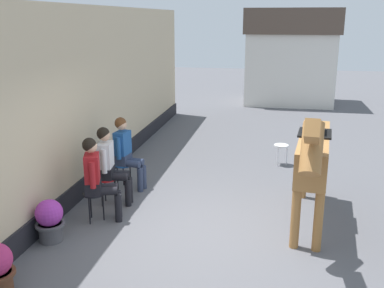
{
  "coord_description": "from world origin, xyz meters",
  "views": [
    {
      "loc": [
        1.03,
        -6.16,
        3.17
      ],
      "look_at": [
        -0.4,
        1.2,
        1.05
      ],
      "focal_mm": 41.86,
      "sensor_mm": 36.0,
      "label": 1
    }
  ],
  "objects_px": {
    "saddled_horse_center": "(313,154)",
    "seated_visitor_middle": "(110,162)",
    "flower_planter_far": "(50,220)",
    "spare_stool_white": "(281,147)",
    "seated_visitor_near": "(97,175)",
    "seated_visitor_far": "(126,149)"
  },
  "relations": [
    {
      "from": "flower_planter_far",
      "to": "spare_stool_white",
      "type": "xyz_separation_m",
      "value": [
        3.31,
        4.25,
        0.07
      ]
    },
    {
      "from": "seated_visitor_far",
      "to": "saddled_horse_center",
      "type": "xyz_separation_m",
      "value": [
        3.34,
        -0.93,
        0.38
      ]
    },
    {
      "from": "saddled_horse_center",
      "to": "seated_visitor_middle",
      "type": "bearing_deg",
      "value": 177.36
    },
    {
      "from": "seated_visitor_middle",
      "to": "seated_visitor_far",
      "type": "xyz_separation_m",
      "value": [
        0.02,
        0.77,
        0.0
      ]
    },
    {
      "from": "seated_visitor_middle",
      "to": "flower_planter_far",
      "type": "distance_m",
      "value": 1.57
    },
    {
      "from": "seated_visitor_near",
      "to": "seated_visitor_middle",
      "type": "distance_m",
      "value": 0.68
    },
    {
      "from": "seated_visitor_far",
      "to": "flower_planter_far",
      "type": "bearing_deg",
      "value": -100.37
    },
    {
      "from": "saddled_horse_center",
      "to": "spare_stool_white",
      "type": "height_order",
      "value": "saddled_horse_center"
    },
    {
      "from": "saddled_horse_center",
      "to": "spare_stool_white",
      "type": "relative_size",
      "value": 6.51
    },
    {
      "from": "seated_visitor_near",
      "to": "seated_visitor_far",
      "type": "relative_size",
      "value": 1.0
    },
    {
      "from": "seated_visitor_middle",
      "to": "flower_planter_far",
      "type": "height_order",
      "value": "seated_visitor_middle"
    },
    {
      "from": "seated_visitor_middle",
      "to": "flower_planter_far",
      "type": "bearing_deg",
      "value": -104.73
    },
    {
      "from": "seated_visitor_far",
      "to": "saddled_horse_center",
      "type": "relative_size",
      "value": 0.46
    },
    {
      "from": "flower_planter_far",
      "to": "spare_stool_white",
      "type": "relative_size",
      "value": 1.39
    },
    {
      "from": "seated_visitor_middle",
      "to": "spare_stool_white",
      "type": "bearing_deg",
      "value": 43.63
    },
    {
      "from": "seated_visitor_near",
      "to": "seated_visitor_middle",
      "type": "relative_size",
      "value": 1.0
    },
    {
      "from": "spare_stool_white",
      "to": "saddled_horse_center",
      "type": "bearing_deg",
      "value": -81.46
    },
    {
      "from": "seated_visitor_near",
      "to": "seated_visitor_far",
      "type": "xyz_separation_m",
      "value": [
        -0.02,
        1.45,
        0.0
      ]
    },
    {
      "from": "seated_visitor_near",
      "to": "spare_stool_white",
      "type": "bearing_deg",
      "value": 50.32
    },
    {
      "from": "seated_visitor_middle",
      "to": "saddled_horse_center",
      "type": "distance_m",
      "value": 3.39
    },
    {
      "from": "seated_visitor_near",
      "to": "spare_stool_white",
      "type": "height_order",
      "value": "seated_visitor_near"
    },
    {
      "from": "seated_visitor_near",
      "to": "flower_planter_far",
      "type": "bearing_deg",
      "value": -118.94
    }
  ]
}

